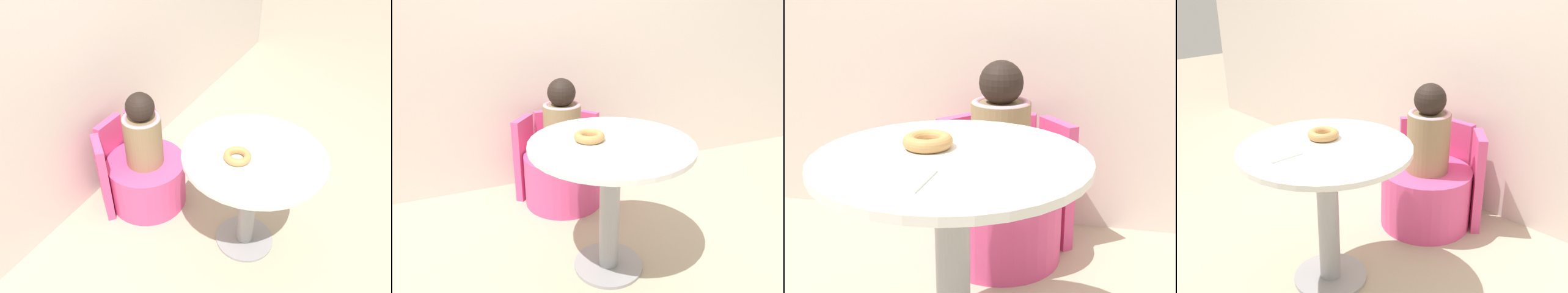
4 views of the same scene
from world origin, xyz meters
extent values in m
plane|color=#B7A88E|center=(0.00, 0.00, 0.00)|extent=(12.00, 12.00, 0.00)
cube|color=silver|center=(0.00, 1.13, 1.20)|extent=(6.00, 0.06, 2.40)
cylinder|color=#99999E|center=(-0.05, -0.02, 0.01)|extent=(0.36, 0.36, 0.02)
cylinder|color=#99999E|center=(-0.05, -0.02, 0.35)|extent=(0.10, 0.10, 0.66)
cylinder|color=white|center=(-0.05, -0.02, 0.69)|extent=(0.77, 0.77, 0.02)
cylinder|color=#E54C8C|center=(-0.04, 0.72, 0.17)|extent=(0.52, 0.52, 0.35)
cube|color=#E54C8C|center=(-0.04, 1.01, 0.29)|extent=(0.22, 0.05, 0.57)
cube|color=#E54C8C|center=(0.18, 0.91, 0.29)|extent=(0.18, 0.20, 0.57)
cube|color=#E54C8C|center=(-0.26, 0.91, 0.29)|extent=(0.18, 0.20, 0.57)
cylinder|color=#937A56|center=(-0.04, 0.72, 0.52)|extent=(0.24, 0.24, 0.34)
torus|color=pink|center=(-0.04, 0.72, 0.68)|extent=(0.24, 0.24, 0.04)
sphere|color=black|center=(-0.04, 0.72, 0.77)|extent=(0.18, 0.18, 0.18)
torus|color=tan|center=(-0.13, 0.05, 0.72)|extent=(0.14, 0.14, 0.04)
cube|color=white|center=(-0.13, -0.21, 0.70)|extent=(0.16, 0.16, 0.01)
camera|label=1|loc=(-1.57, -0.51, 1.96)|focal=35.00mm
camera|label=2|loc=(-0.76, -1.48, 1.34)|focal=35.00mm
camera|label=3|loc=(0.33, -1.37, 1.18)|focal=50.00mm
camera|label=4|loc=(1.40, -1.20, 1.45)|focal=42.00mm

